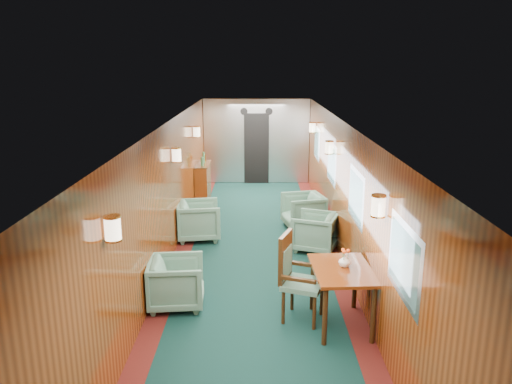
% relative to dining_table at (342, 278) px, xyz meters
% --- Properties ---
extents(room, '(12.00, 12.10, 2.40)m').
position_rel_dining_table_xyz_m(room, '(-1.12, 2.17, 0.96)').
color(room, black).
rests_on(room, ground).
extents(bulkhead, '(2.98, 0.17, 2.39)m').
position_rel_dining_table_xyz_m(bulkhead, '(-1.12, 8.09, 0.51)').
color(bulkhead, silver).
rests_on(bulkhead, ground).
extents(windows_right, '(0.02, 8.60, 0.80)m').
position_rel_dining_table_xyz_m(windows_right, '(0.37, 2.42, 0.77)').
color(windows_right, silver).
rests_on(windows_right, ground).
extents(wall_sconces, '(2.97, 7.97, 0.25)m').
position_rel_dining_table_xyz_m(wall_sconces, '(-1.12, 2.74, 1.11)').
color(wall_sconces, '#FFEBC6').
rests_on(wall_sconces, ground).
extents(dining_table, '(0.81, 1.11, 0.80)m').
position_rel_dining_table_xyz_m(dining_table, '(0.00, 0.00, 0.00)').
color(dining_table, '#6B2E0E').
rests_on(dining_table, ground).
extents(side_chair, '(0.67, 0.69, 1.20)m').
position_rel_dining_table_xyz_m(side_chair, '(-0.59, 0.19, -0.03)').
color(side_chair, '#204A3C').
rests_on(side_chair, ground).
extents(credenza, '(0.33, 1.04, 1.21)m').
position_rel_dining_table_xyz_m(credenza, '(-2.46, 6.19, -0.20)').
color(credenza, '#6B2E0E').
rests_on(credenza, ground).
extents(flower_vase, '(0.19, 0.19, 0.16)m').
position_rel_dining_table_xyz_m(flower_vase, '(0.04, 0.06, 0.21)').
color(flower_vase, silver).
rests_on(flower_vase, dining_table).
extents(armchair_left_near, '(0.84, 0.82, 0.70)m').
position_rel_dining_table_xyz_m(armchair_left_near, '(-2.25, 0.54, -0.32)').
color(armchair_left_near, '#204A3C').
rests_on(armchair_left_near, ground).
extents(armchair_left_far, '(0.94, 0.92, 0.75)m').
position_rel_dining_table_xyz_m(armchair_left_far, '(-2.25, 3.33, -0.30)').
color(armchair_left_far, '#204A3C').
rests_on(armchair_left_far, ground).
extents(armchair_right_near, '(0.98, 0.97, 0.70)m').
position_rel_dining_table_xyz_m(armchair_right_near, '(-0.03, 2.74, -0.33)').
color(armchair_right_near, '#204A3C').
rests_on(armchair_right_near, ground).
extents(armchair_right_far, '(0.96, 0.94, 0.73)m').
position_rel_dining_table_xyz_m(armchair_right_far, '(-0.14, 4.01, -0.31)').
color(armchair_right_far, '#204A3C').
rests_on(armchair_right_far, ground).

